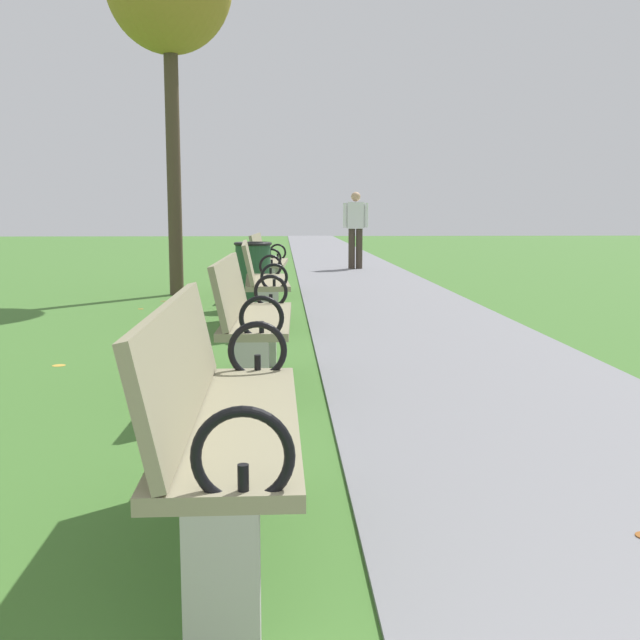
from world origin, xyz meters
TOP-DOWN VIEW (x-y plane):
  - paved_walkway at (1.14, 18.00)m, footprint 2.29×44.00m
  - park_bench_2 at (-0.50, 2.98)m, footprint 0.48×1.60m
  - park_bench_3 at (-0.50, 5.58)m, footprint 0.51×1.61m
  - park_bench_4 at (-0.50, 8.45)m, footprint 0.53×1.62m
  - park_bench_5 at (-0.50, 11.57)m, footprint 0.55×1.62m
  - pedestrian_walking at (1.28, 16.58)m, footprint 0.53×0.24m
  - trash_bin at (-0.65, 9.99)m, footprint 0.48×0.48m
  - scattered_leaves at (-0.17, 3.71)m, footprint 4.23×12.66m

SIDE VIEW (x-z plane):
  - paved_walkway at x=1.14m, z-range 0.00..0.02m
  - scattered_leaves at x=-0.17m, z-range 0.00..0.02m
  - trash_bin at x=-0.65m, z-range 0.00..0.84m
  - park_bench_2 at x=-0.50m, z-range 0.04..0.93m
  - park_bench_3 at x=-0.50m, z-range 0.04..0.93m
  - park_bench_4 at x=-0.50m, z-range 0.04..0.93m
  - park_bench_5 at x=-0.50m, z-range 0.04..0.93m
  - pedestrian_walking at x=1.28m, z-range 0.12..1.74m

